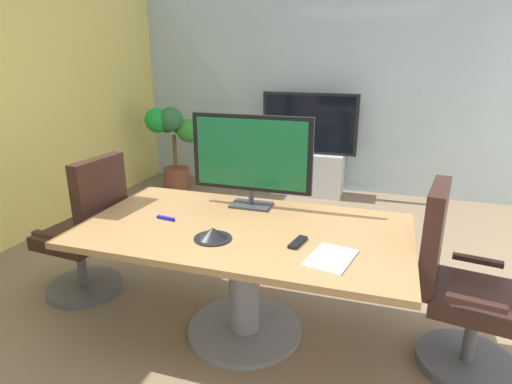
# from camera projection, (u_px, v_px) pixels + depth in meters

# --- Properties ---
(ground_plane) EXTENTS (7.64, 7.64, 0.00)m
(ground_plane) POSITION_uv_depth(u_px,v_px,m) (268.00, 331.00, 2.84)
(ground_plane) COLOR #7A664C
(wall_back_glass_partition) EXTENTS (5.50, 0.10, 2.75)m
(wall_back_glass_partition) POSITION_uv_depth(u_px,v_px,m) (341.00, 86.00, 5.41)
(wall_back_glass_partition) COLOR #9EB2B7
(wall_back_glass_partition) RESTS_ON ground
(conference_table) EXTENTS (2.01, 1.11, 0.75)m
(conference_table) POSITION_uv_depth(u_px,v_px,m) (244.00, 255.00, 2.67)
(conference_table) COLOR olive
(conference_table) RESTS_ON ground
(office_chair_left) EXTENTS (0.61, 0.59, 1.09)m
(office_chair_left) POSITION_uv_depth(u_px,v_px,m) (88.00, 239.00, 3.15)
(office_chair_left) COLOR #4C4C51
(office_chair_left) RESTS_ON ground
(office_chair_right) EXTENTS (0.63, 0.61, 1.09)m
(office_chair_right) POSITION_uv_depth(u_px,v_px,m) (458.00, 295.00, 2.42)
(office_chair_right) COLOR #4C4C51
(office_chair_right) RESTS_ON ground
(tv_monitor) EXTENTS (0.84, 0.18, 0.64)m
(tv_monitor) POSITION_uv_depth(u_px,v_px,m) (251.00, 156.00, 2.87)
(tv_monitor) COLOR #333338
(tv_monitor) RESTS_ON conference_table
(wall_display_unit) EXTENTS (1.20, 0.36, 1.31)m
(wall_display_unit) POSITION_uv_depth(u_px,v_px,m) (308.00, 161.00, 5.47)
(wall_display_unit) COLOR #B7BABC
(wall_display_unit) RESTS_ON ground
(potted_plant) EXTENTS (0.66, 0.54, 1.12)m
(potted_plant) POSITION_uv_depth(u_px,v_px,m) (173.00, 137.00, 5.53)
(potted_plant) COLOR brown
(potted_plant) RESTS_ON ground
(conference_phone) EXTENTS (0.22, 0.22, 0.07)m
(conference_phone) POSITION_uv_depth(u_px,v_px,m) (213.00, 234.00, 2.44)
(conference_phone) COLOR black
(conference_phone) RESTS_ON conference_table
(remote_control) EXTENTS (0.08, 0.18, 0.02)m
(remote_control) POSITION_uv_depth(u_px,v_px,m) (298.00, 242.00, 2.38)
(remote_control) COLOR black
(remote_control) RESTS_ON conference_table
(whiteboard_marker) EXTENTS (0.13, 0.04, 0.02)m
(whiteboard_marker) POSITION_uv_depth(u_px,v_px,m) (166.00, 218.00, 2.73)
(whiteboard_marker) COLOR #1919A5
(whiteboard_marker) RESTS_ON conference_table
(paper_notepad) EXTENTS (0.27, 0.34, 0.01)m
(paper_notepad) POSITION_uv_depth(u_px,v_px,m) (331.00, 258.00, 2.21)
(paper_notepad) COLOR white
(paper_notepad) RESTS_ON conference_table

